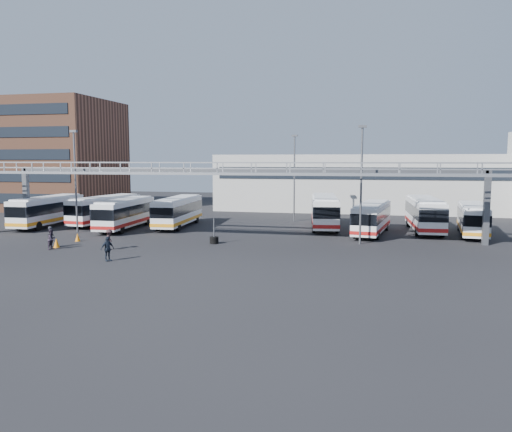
% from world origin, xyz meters
% --- Properties ---
extents(ground, '(140.00, 140.00, 0.00)m').
position_xyz_m(ground, '(0.00, 0.00, 0.00)').
color(ground, black).
rests_on(ground, ground).
extents(gantry, '(51.40, 5.15, 7.10)m').
position_xyz_m(gantry, '(0.00, 5.87, 5.51)').
color(gantry, gray).
rests_on(gantry, ground).
extents(apartment_building, '(18.00, 15.00, 16.00)m').
position_xyz_m(apartment_building, '(-34.00, 30.00, 8.00)').
color(apartment_building, brown).
rests_on(apartment_building, ground).
extents(warehouse, '(42.00, 14.00, 8.00)m').
position_xyz_m(warehouse, '(12.00, 38.00, 4.00)').
color(warehouse, '#9E9E99').
rests_on(warehouse, ground).
extents(light_pole_left, '(0.70, 0.35, 10.21)m').
position_xyz_m(light_pole_left, '(-16.00, 8.00, 5.73)').
color(light_pole_left, '#4C4F54').
rests_on(light_pole_left, ground).
extents(light_pole_mid, '(0.70, 0.35, 10.21)m').
position_xyz_m(light_pole_mid, '(12.00, 7.00, 5.73)').
color(light_pole_mid, '#4C4F54').
rests_on(light_pole_mid, ground).
extents(light_pole_back, '(0.70, 0.35, 10.21)m').
position_xyz_m(light_pole_back, '(4.00, 22.00, 5.73)').
color(light_pole_back, '#4C4F54').
rests_on(light_pole_back, ground).
extents(bus_0, '(2.87, 10.90, 3.29)m').
position_xyz_m(bus_0, '(-21.73, 11.38, 1.82)').
color(bus_0, silver).
rests_on(bus_0, ground).
extents(bus_1, '(3.86, 10.80, 3.21)m').
position_xyz_m(bus_1, '(-16.43, 14.28, 1.78)').
color(bus_1, silver).
rests_on(bus_1, ground).
extents(bus_2, '(3.01, 10.65, 3.20)m').
position_xyz_m(bus_2, '(-12.36, 11.24, 1.77)').
color(bus_2, silver).
rests_on(bus_2, ground).
extents(bus_3, '(3.13, 10.77, 3.23)m').
position_xyz_m(bus_3, '(-7.59, 14.18, 1.79)').
color(bus_3, silver).
rests_on(bus_3, ground).
extents(bus_6, '(4.00, 11.64, 3.47)m').
position_xyz_m(bus_6, '(8.07, 16.77, 1.92)').
color(bus_6, silver).
rests_on(bus_6, ground).
extents(bus_7, '(3.91, 10.48, 3.11)m').
position_xyz_m(bus_7, '(13.01, 13.21, 1.72)').
color(bus_7, silver).
rests_on(bus_7, ground).
extents(bus_8, '(3.06, 11.40, 3.43)m').
position_xyz_m(bus_8, '(18.25, 16.34, 1.90)').
color(bus_8, silver).
rests_on(bus_8, ground).
extents(bus_9, '(3.40, 10.21, 3.04)m').
position_xyz_m(bus_9, '(22.53, 14.71, 1.68)').
color(bus_9, silver).
rests_on(bus_9, ground).
extents(pedestrian_a, '(0.64, 0.76, 1.78)m').
position_xyz_m(pedestrian_a, '(-13.16, -0.30, 0.89)').
color(pedestrian_a, black).
rests_on(pedestrian_a, ground).
extents(pedestrian_b, '(0.64, 0.82, 1.68)m').
position_xyz_m(pedestrian_b, '(-12.52, -1.14, 0.84)').
color(pedestrian_b, '#2B2331').
rests_on(pedestrian_b, ground).
extents(pedestrian_c, '(0.94, 1.23, 1.68)m').
position_xyz_m(pedestrian_c, '(-7.85, -0.23, 0.84)').
color(pedestrian_c, '#302022').
rests_on(pedestrian_c, ground).
extents(pedestrian_d, '(0.90, 1.13, 1.79)m').
position_xyz_m(pedestrian_d, '(-5.67, -4.43, 0.89)').
color(pedestrian_d, '#1A2230').
rests_on(pedestrian_d, ground).
extents(cone_left, '(0.54, 0.54, 0.79)m').
position_xyz_m(cone_left, '(-12.71, -0.27, 0.39)').
color(cone_left, orange).
rests_on(cone_left, ground).
extents(cone_right, '(0.46, 0.46, 0.72)m').
position_xyz_m(cone_right, '(-12.83, 3.01, 0.36)').
color(cone_right, orange).
rests_on(cone_right, ground).
extents(tire_stack, '(0.78, 0.78, 2.22)m').
position_xyz_m(tire_stack, '(-0.44, 4.50, 0.37)').
color(tire_stack, black).
rests_on(tire_stack, ground).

